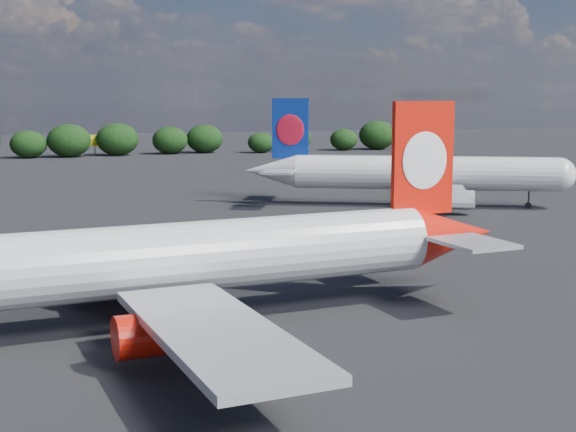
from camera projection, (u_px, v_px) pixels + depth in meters
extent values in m
plane|color=black|center=(45.00, 231.00, 95.05)|extent=(500.00, 500.00, 0.00)
cylinder|color=silver|center=(182.00, 257.00, 55.03)|extent=(37.22, 9.73, 4.86)
cone|color=red|center=(452.00, 235.00, 64.00)|extent=(8.35, 5.85, 4.86)
cube|color=red|center=(423.00, 158.00, 61.90)|extent=(5.36, 1.19, 8.74)
ellipsoid|color=white|center=(425.00, 161.00, 61.67)|extent=(4.07, 0.74, 4.47)
ellipsoid|color=white|center=(421.00, 160.00, 62.19)|extent=(4.07, 0.74, 4.47)
cube|color=#A1A4A9|center=(473.00, 243.00, 58.33)|extent=(5.11, 6.36, 0.29)
cube|color=#A1A4A9|center=(396.00, 222.00, 67.99)|extent=(5.11, 6.36, 0.29)
cube|color=#A1A4A9|center=(214.00, 331.00, 43.07)|extent=(8.84, 20.09, 0.53)
cube|color=#A1A4A9|center=(115.00, 250.00, 65.89)|extent=(8.84, 20.09, 0.53)
cylinder|color=red|center=(156.00, 334.00, 46.86)|extent=(5.16, 3.25, 2.62)
cube|color=#A1A4A9|center=(156.00, 323.00, 46.76)|extent=(2.16, 0.57, 1.17)
cylinder|color=red|center=(104.00, 279.00, 60.91)|extent=(5.16, 3.25, 2.62)
cube|color=#A1A4A9|center=(103.00, 270.00, 60.80)|extent=(2.16, 0.57, 1.17)
cylinder|color=black|center=(223.00, 313.00, 53.68)|extent=(0.31, 0.31, 2.43)
cylinder|color=black|center=(223.00, 326.00, 53.82)|extent=(1.12, 0.58, 1.07)
cylinder|color=black|center=(238.00, 324.00, 54.25)|extent=(1.12, 0.58, 1.07)
cylinder|color=black|center=(197.00, 293.00, 58.95)|extent=(0.31, 0.31, 2.43)
cylinder|color=black|center=(197.00, 305.00, 59.08)|extent=(1.12, 0.58, 1.07)
cylinder|color=black|center=(211.00, 304.00, 59.51)|extent=(1.12, 0.58, 1.07)
cylinder|color=silver|center=(425.00, 173.00, 114.87)|extent=(35.74, 19.62, 4.87)
sphere|color=silver|center=(558.00, 175.00, 112.35)|extent=(6.44, 6.44, 4.87)
cone|color=silver|center=(271.00, 171.00, 117.91)|extent=(9.10, 7.64, 4.87)
cube|color=navy|center=(290.00, 129.00, 116.59)|extent=(5.08, 2.64, 8.76)
ellipsoid|color=red|center=(290.00, 130.00, 116.33)|extent=(3.81, 1.85, 4.48)
ellipsoid|color=red|center=(291.00, 130.00, 116.90)|extent=(3.81, 1.85, 4.48)
cube|color=#A1A4A9|center=(278.00, 172.00, 112.35)|extent=(6.39, 7.13, 0.29)
cube|color=#A1A4A9|center=(289.00, 165.00, 122.84)|extent=(6.39, 7.13, 0.29)
cube|color=#A1A4A9|center=(443.00, 195.00, 102.44)|extent=(13.76, 20.36, 0.54)
cube|color=#A1A4A9|center=(435.00, 175.00, 127.23)|extent=(13.76, 20.36, 0.54)
cylinder|color=#A1A4A9|center=(455.00, 200.00, 107.13)|extent=(5.52, 4.39, 2.63)
cube|color=#A1A4A9|center=(456.00, 195.00, 107.03)|extent=(2.07, 1.15, 1.17)
cylinder|color=#A1A4A9|center=(449.00, 187.00, 122.39)|extent=(5.52, 4.39, 2.63)
cube|color=#A1A4A9|center=(449.00, 182.00, 122.29)|extent=(2.07, 1.15, 1.17)
cylinder|color=black|center=(411.00, 199.00, 112.78)|extent=(0.36, 0.36, 2.43)
cylinder|color=black|center=(411.00, 205.00, 112.92)|extent=(1.16, 0.84, 1.07)
cylinder|color=black|center=(403.00, 205.00, 113.06)|extent=(1.16, 0.84, 1.07)
cylinder|color=black|center=(410.00, 194.00, 118.50)|extent=(0.36, 0.36, 2.43)
cylinder|color=black|center=(410.00, 200.00, 118.64)|extent=(1.16, 0.84, 1.07)
cylinder|color=black|center=(403.00, 200.00, 118.78)|extent=(1.16, 0.84, 1.07)
cylinder|color=black|center=(529.00, 199.00, 113.40)|extent=(0.31, 0.31, 2.43)
cylinder|color=black|center=(528.00, 205.00, 113.54)|extent=(0.94, 0.67, 0.88)
cube|color=yellow|center=(95.00, 141.00, 213.57)|extent=(5.00, 0.30, 3.00)
cylinder|color=#97999F|center=(95.00, 151.00, 213.98)|extent=(0.30, 0.30, 2.50)
ellipsoid|color=black|center=(28.00, 144.00, 204.94)|extent=(9.30, 7.87, 7.16)
ellipsoid|color=black|center=(69.00, 141.00, 207.89)|extent=(11.21, 9.48, 8.62)
ellipsoid|color=black|center=(118.00, 139.00, 213.58)|extent=(11.27, 9.53, 8.67)
ellipsoid|color=black|center=(170.00, 140.00, 219.19)|extent=(9.77, 8.27, 7.52)
ellipsoid|color=black|center=(205.00, 139.00, 223.53)|extent=(10.30, 8.71, 7.92)
ellipsoid|color=black|center=(261.00, 143.00, 223.71)|extent=(7.47, 6.32, 5.74)
ellipsoid|color=black|center=(295.00, 139.00, 229.15)|extent=(9.47, 8.01, 7.28)
ellipsoid|color=black|center=(344.00, 139.00, 234.11)|extent=(8.22, 6.95, 6.32)
ellipsoid|color=black|center=(377.00, 135.00, 237.41)|extent=(11.16, 9.45, 8.59)
ellipsoid|color=black|center=(411.00, 140.00, 237.32)|extent=(7.69, 6.51, 5.92)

